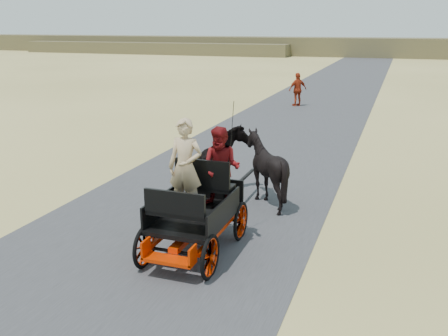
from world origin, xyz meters
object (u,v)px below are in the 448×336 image
(carriage, at_px, (196,233))
(horse_left, at_px, (222,165))
(pedestrian, at_px, (298,90))
(horse_right, at_px, (266,169))

(carriage, distance_m, horse_left, 3.09)
(carriage, bearing_deg, pedestrian, 95.40)
(carriage, distance_m, horse_right, 3.09)
(carriage, xyz_separation_m, pedestrian, (-1.69, 17.82, 0.50))
(carriage, xyz_separation_m, horse_left, (-0.55, 3.00, 0.49))
(pedestrian, bearing_deg, carriage, 53.32)
(carriage, bearing_deg, horse_left, 100.39)
(horse_left, bearing_deg, carriage, 100.39)
(horse_right, distance_m, pedestrian, 14.99)
(carriage, height_order, horse_left, horse_left)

